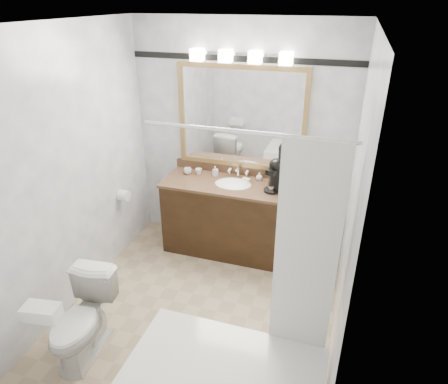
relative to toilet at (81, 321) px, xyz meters
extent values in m
cube|color=tan|center=(0.72, 0.78, -0.35)|extent=(2.40, 2.60, 0.01)
cube|color=white|center=(0.72, 0.78, 2.16)|extent=(2.40, 2.60, 0.01)
cube|color=white|center=(0.72, 2.08, 0.91)|extent=(2.40, 0.01, 2.50)
cube|color=white|center=(0.72, -0.53, 0.91)|extent=(2.40, 0.01, 2.50)
cube|color=white|center=(-0.49, 0.78, 0.91)|extent=(0.01, 2.60, 2.50)
cube|color=white|center=(1.92, 0.78, 0.91)|extent=(0.01, 2.60, 2.50)
cube|color=black|center=(0.72, 1.79, 0.07)|extent=(1.50, 0.55, 0.82)
cube|color=brown|center=(0.72, 1.79, 0.49)|extent=(1.53, 0.58, 0.03)
cube|color=brown|center=(0.72, 2.06, 0.56)|extent=(1.53, 0.03, 0.10)
ellipsoid|color=white|center=(0.72, 1.79, 0.48)|extent=(0.44, 0.34, 0.14)
cube|color=#A9854C|center=(0.72, 2.06, 1.68)|extent=(1.40, 0.04, 0.05)
cube|color=#A9854C|center=(0.72, 2.06, 0.63)|extent=(1.40, 0.04, 0.05)
cube|color=#A9854C|center=(0.04, 2.06, 1.16)|extent=(0.05, 0.04, 1.00)
cube|color=#A9854C|center=(1.39, 2.06, 1.16)|extent=(0.05, 0.04, 1.00)
cube|color=white|center=(0.72, 2.06, 1.16)|extent=(1.30, 0.01, 1.00)
cube|color=silver|center=(0.72, 2.05, 1.81)|extent=(0.90, 0.05, 0.03)
cube|color=white|center=(0.27, 2.00, 1.79)|extent=(0.12, 0.12, 0.12)
cube|color=white|center=(0.57, 2.00, 1.79)|extent=(0.12, 0.12, 0.12)
cube|color=white|center=(0.87, 2.00, 1.79)|extent=(0.12, 0.12, 0.12)
cube|color=white|center=(1.17, 2.00, 1.79)|extent=(0.12, 0.12, 0.12)
cube|color=black|center=(0.72, 2.07, 1.76)|extent=(2.40, 0.01, 0.06)
cylinder|color=silver|center=(1.25, 0.24, 1.61)|extent=(1.30, 0.02, 0.02)
cube|color=white|center=(1.67, 0.23, 0.83)|extent=(0.40, 0.04, 1.55)
cylinder|color=white|center=(-0.42, 1.44, 0.36)|extent=(0.11, 0.12, 0.12)
imported|color=white|center=(0.00, 0.00, 0.00)|extent=(0.45, 0.71, 0.68)
cube|color=white|center=(0.00, -0.34, 0.39)|extent=(0.26, 0.17, 0.10)
cylinder|color=black|center=(1.15, 1.74, 0.52)|extent=(0.18, 0.18, 0.02)
cylinder|color=black|center=(1.17, 1.80, 0.64)|extent=(0.15, 0.15, 0.26)
sphere|color=black|center=(1.17, 1.80, 0.77)|extent=(0.15, 0.15, 0.15)
cube|color=black|center=(1.15, 1.72, 0.73)|extent=(0.13, 0.13, 0.05)
cylinder|color=silver|center=(1.15, 1.72, 0.55)|extent=(0.06, 0.06, 0.06)
imported|color=white|center=(0.15, 1.89, 0.54)|extent=(0.10, 0.10, 0.07)
imported|color=white|center=(0.28, 1.92, 0.54)|extent=(0.09, 0.09, 0.07)
imported|color=white|center=(0.47, 1.94, 0.56)|extent=(0.06, 0.06, 0.11)
imported|color=white|center=(0.96, 1.97, 0.55)|extent=(0.08, 0.08, 0.09)
cube|color=beige|center=(0.83, 1.91, 0.52)|extent=(0.10, 0.07, 0.03)
camera|label=1|loc=(1.81, -1.93, 2.32)|focal=32.00mm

